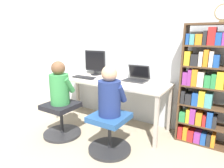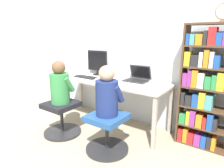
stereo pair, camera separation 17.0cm
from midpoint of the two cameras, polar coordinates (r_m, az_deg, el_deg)
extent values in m
plane|color=tan|center=(3.23, -2.89, -13.32)|extent=(14.00, 14.00, 0.00)
cube|color=silver|center=(3.49, 4.62, 10.94)|extent=(10.00, 0.05, 2.60)
cube|color=beige|center=(3.23, 0.71, 0.88)|extent=(1.96, 0.68, 0.03)
cube|color=#ADA497|center=(3.74, -13.96, -3.82)|extent=(0.05, 0.05, 0.73)
cube|color=#ADA497|center=(2.68, 13.84, -11.02)|extent=(0.05, 0.05, 0.73)
cube|color=#ADA497|center=(4.13, -7.64, -1.82)|extent=(0.05, 0.05, 0.73)
cube|color=#ADA497|center=(3.21, 17.92, -7.07)|extent=(0.05, 0.05, 0.73)
cylinder|color=black|center=(3.66, -2.84, 2.76)|extent=(0.16, 0.16, 0.01)
cylinder|color=black|center=(3.65, -2.85, 3.34)|extent=(0.04, 0.04, 0.06)
cube|color=black|center=(3.62, -2.89, 6.65)|extent=(0.43, 0.02, 0.36)
cube|color=black|center=(3.61, -3.01, 6.63)|extent=(0.39, 0.01, 0.31)
cube|color=#2D2D30|center=(3.15, 8.28, 0.86)|extent=(0.36, 0.23, 0.02)
cube|color=black|center=(3.15, 8.29, 1.07)|extent=(0.32, 0.18, 0.00)
cube|color=#2D2D30|center=(3.26, 9.60, 3.41)|extent=(0.36, 0.08, 0.22)
cube|color=black|center=(3.26, 9.55, 3.36)|extent=(0.32, 0.07, 0.19)
cube|color=#232326|center=(3.42, -6.06, 1.97)|extent=(0.42, 0.15, 0.02)
cube|color=black|center=(3.42, -6.07, 2.18)|extent=(0.39, 0.12, 0.00)
ellipsoid|color=silver|center=(3.24, -2.54, 1.50)|extent=(0.07, 0.11, 0.04)
cylinder|color=#262628|center=(3.24, -12.41, -13.22)|extent=(0.56, 0.56, 0.04)
cylinder|color=#262628|center=(3.15, -12.61, -9.77)|extent=(0.05, 0.05, 0.39)
cube|color=black|center=(3.07, -12.84, -5.83)|extent=(0.44, 0.46, 0.07)
cylinder|color=#262628|center=(2.77, 0.47, -17.96)|extent=(0.56, 0.56, 0.04)
cylinder|color=#262628|center=(2.66, 0.48, -14.07)|extent=(0.05, 0.05, 0.39)
cube|color=#234C84|center=(2.56, 0.49, -9.52)|extent=(0.44, 0.46, 0.07)
cylinder|color=#388C47|center=(2.99, -13.10, -1.23)|extent=(0.28, 0.28, 0.44)
sphere|color=brown|center=(2.93, -13.43, 4.59)|extent=(0.20, 0.20, 0.20)
cylinder|color=#388C47|center=(3.11, -13.89, 0.52)|extent=(0.08, 0.19, 0.25)
cylinder|color=#388C47|center=(2.92, -10.54, -0.16)|extent=(0.08, 0.19, 0.25)
cylinder|color=navy|center=(2.47, 0.50, -4.06)|extent=(0.28, 0.28, 0.44)
sphere|color=tan|center=(2.39, 0.51, 3.01)|extent=(0.20, 0.20, 0.20)
cylinder|color=navy|center=(2.57, -1.11, -1.80)|extent=(0.08, 0.19, 0.25)
cylinder|color=navy|center=(2.43, 3.94, -2.79)|extent=(0.08, 0.19, 0.25)
cube|color=#513823|center=(2.94, 21.11, -0.21)|extent=(0.02, 0.27, 1.62)
cube|color=#513823|center=(3.15, 26.88, -15.45)|extent=(0.76, 0.26, 0.02)
cube|color=#513823|center=(3.04, 27.44, -11.04)|extent=(0.76, 0.26, 0.02)
cube|color=#513823|center=(2.94, 28.02, -6.31)|extent=(0.76, 0.26, 0.02)
cube|color=#513823|center=(2.87, 28.62, -1.30)|extent=(0.76, 0.26, 0.02)
cube|color=#513823|center=(2.82, 29.24, 3.92)|extent=(0.76, 0.26, 0.02)
cube|color=#513823|center=(2.79, 29.89, 9.29)|extent=(0.76, 0.26, 0.02)
cube|color=#513823|center=(2.79, 30.57, 14.71)|extent=(0.76, 0.26, 0.02)
cube|color=red|center=(3.12, 20.68, -13.09)|extent=(0.06, 0.16, 0.17)
cube|color=orange|center=(3.11, 21.95, -13.18)|extent=(0.06, 0.17, 0.19)
cube|color=red|center=(3.12, 23.33, -13.62)|extent=(0.08, 0.22, 0.14)
cube|color=#8C338C|center=(3.11, 24.95, -13.90)|extent=(0.08, 0.22, 0.14)
cube|color=#1E4C9E|center=(3.08, 26.33, -14.34)|extent=(0.07, 0.17, 0.14)
cube|color=#262628|center=(3.06, 27.52, -14.55)|extent=(0.05, 0.15, 0.15)
cube|color=orange|center=(3.08, 28.63, -14.43)|extent=(0.05, 0.21, 0.16)
cube|color=#2D8C47|center=(3.01, 21.28, -8.92)|extent=(0.08, 0.16, 0.14)
cube|color=gold|center=(3.02, 22.78, -8.50)|extent=(0.05, 0.22, 0.19)
cube|color=#8C338C|center=(3.00, 23.93, -8.49)|extent=(0.07, 0.22, 0.21)
cube|color=orange|center=(2.98, 25.36, -9.24)|extent=(0.08, 0.18, 0.17)
cube|color=red|center=(2.97, 26.60, -9.75)|extent=(0.04, 0.17, 0.14)
cube|color=#1E4C9E|center=(2.96, 27.91, -9.26)|extent=(0.07, 0.19, 0.21)
cube|color=#262628|center=(2.97, 29.00, -9.94)|extent=(0.05, 0.19, 0.15)
cube|color=#262628|center=(2.95, 21.60, -3.54)|extent=(0.05, 0.22, 0.17)
cube|color=#262628|center=(2.94, 22.93, -4.10)|extent=(0.08, 0.22, 0.14)
cube|color=#1E4C9E|center=(2.89, 24.45, -4.24)|extent=(0.08, 0.16, 0.17)
cube|color=gold|center=(2.90, 26.10, -3.95)|extent=(0.07, 0.21, 0.21)
cube|color=teal|center=(2.89, 27.67, -4.45)|extent=(0.08, 0.20, 0.18)
cube|color=#8C338C|center=(2.87, 22.10, 1.39)|extent=(0.06, 0.18, 0.17)
cube|color=#8C338C|center=(2.84, 23.17, 1.57)|extent=(0.05, 0.17, 0.21)
cube|color=orange|center=(2.83, 24.37, 1.51)|extent=(0.07, 0.16, 0.22)
cube|color=silver|center=(2.84, 25.91, 1.09)|extent=(0.07, 0.20, 0.19)
cube|color=#2D8C47|center=(2.82, 27.47, 0.46)|extent=(0.07, 0.18, 0.15)
cube|color=#2D8C47|center=(2.82, 28.91, 0.57)|extent=(0.06, 0.20, 0.18)
cube|color=gold|center=(2.80, 30.40, 0.70)|extent=(0.08, 0.19, 0.22)
cube|color=gold|center=(2.81, 22.64, 6.72)|extent=(0.07, 0.16, 0.18)
cube|color=#262628|center=(2.81, 24.46, 6.19)|extent=(0.09, 0.19, 0.15)
cube|color=silver|center=(2.80, 25.96, 6.38)|extent=(0.04, 0.19, 0.18)
cube|color=orange|center=(2.78, 27.16, 6.49)|extent=(0.06, 0.17, 0.21)
cube|color=silver|center=(2.77, 28.37, 6.16)|extent=(0.05, 0.17, 0.19)
cube|color=#1E4C9E|center=(2.77, 29.55, 5.59)|extent=(0.06, 0.18, 0.15)
cube|color=#1E4C9E|center=(2.81, 22.84, 11.71)|extent=(0.04, 0.18, 0.14)
cube|color=teal|center=(2.81, 24.01, 11.55)|extent=(0.06, 0.21, 0.13)
cube|color=orange|center=(2.80, 25.61, 11.39)|extent=(0.08, 0.21, 0.13)
cube|color=#262628|center=(2.77, 26.98, 11.65)|extent=(0.04, 0.17, 0.17)
cube|color=red|center=(2.76, 28.52, 11.91)|extent=(0.09, 0.17, 0.21)
cube|color=#1E4C9E|center=(2.75, 30.08, 11.04)|extent=(0.07, 0.17, 0.15)
cube|color=olive|center=(2.72, 30.76, 15.22)|extent=(0.06, 0.03, 0.02)
cylinder|color=olive|center=(2.73, 31.04, 17.36)|extent=(0.19, 0.02, 0.19)
cylinder|color=white|center=(2.72, 31.01, 17.39)|extent=(0.16, 0.00, 0.16)
camera|label=1|loc=(0.09, -88.37, 0.40)|focal=32.00mm
camera|label=2|loc=(0.09, 91.63, -0.40)|focal=32.00mm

